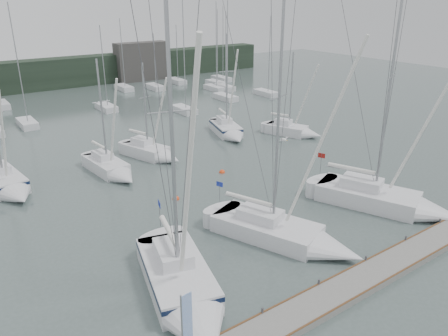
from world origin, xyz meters
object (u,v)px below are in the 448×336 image
object	(u,v)px
sailboat_near_right	(398,203)
buoy_b	(222,172)
sailboat_mid_e	(296,131)
buoy_a	(176,199)
sailboat_mid_d	(229,131)
dock_banner	(185,324)
sailboat_mid_a	(9,186)
sailboat_mid_b	(113,170)
sailboat_near_left	(186,294)
sailboat_mid_c	(155,153)
sailboat_near_center	(297,238)

from	to	relation	value
sailboat_near_right	buoy_b	world-z (taller)	sailboat_near_right
sailboat_mid_e	buoy_a	bearing A→B (deg)	175.37
sailboat_mid_d	buoy_b	xyz separation A→B (m)	(-7.01, -8.55, -0.58)
sailboat_mid_e	dock_banner	bearing A→B (deg)	-165.09
sailboat_mid_a	sailboat_mid_d	xyz separation A→B (m)	(23.75, 2.04, -0.03)
sailboat_mid_e	buoy_a	xyz separation A→B (m)	(-19.68, -6.78, -0.51)
sailboat_mid_b	sailboat_mid_e	size ratio (longest dim) A/B	1.09
sailboat_mid_b	sailboat_mid_d	size ratio (longest dim) A/B	0.90
sailboat_near_right	sailboat_mid_b	size ratio (longest dim) A/B	1.53
sailboat_near_left	sailboat_mid_e	xyz separation A→B (m)	(25.53, 18.24, -0.16)
sailboat_near_right	sailboat_mid_c	world-z (taller)	sailboat_near_right
buoy_a	dock_banner	xyz separation A→B (m)	(-8.05, -15.31, 2.61)
sailboat_mid_a	sailboat_mid_e	xyz separation A→B (m)	(30.21, -2.20, -0.09)
buoy_b	sailboat_mid_a	bearing A→B (deg)	158.77
sailboat_near_center	sailboat_mid_b	distance (m)	18.83
sailboat_mid_e	buoy_b	world-z (taller)	sailboat_mid_e
sailboat_near_right	dock_banner	world-z (taller)	sailboat_near_right
sailboat_near_left	sailboat_near_right	distance (m)	18.44
sailboat_mid_b	buoy_b	bearing A→B (deg)	-36.63
sailboat_near_center	sailboat_mid_c	distance (m)	19.87
sailboat_mid_c	dock_banner	xyz separation A→B (m)	(-10.93, -24.63, 2.06)
sailboat_mid_b	sailboat_mid_c	world-z (taller)	sailboat_mid_b
sailboat_near_left	sailboat_near_right	size ratio (longest dim) A/B	1.02
dock_banner	sailboat_mid_a	bearing A→B (deg)	88.84
sailboat_near_left	dock_banner	bearing A→B (deg)	-105.05
sailboat_mid_a	sailboat_mid_c	size ratio (longest dim) A/B	1.09
buoy_a	buoy_b	bearing A→B (deg)	21.69
sailboat_near_right	buoy_a	size ratio (longest dim) A/B	30.02
sailboat_near_center	sailboat_mid_e	bearing A→B (deg)	24.12
sailboat_mid_a	dock_banner	xyz separation A→B (m)	(2.48, -24.29, 2.01)
sailboat_near_left	dock_banner	world-z (taller)	sailboat_near_left
sailboat_mid_b	sailboat_mid_c	bearing A→B (deg)	13.94
sailboat_mid_a	sailboat_mid_d	bearing A→B (deg)	-1.77
sailboat_near_center	sailboat_mid_c	size ratio (longest dim) A/B	1.62
sailboat_mid_e	buoy_a	distance (m)	20.82
buoy_a	dock_banner	distance (m)	17.49
sailboat_near_right	sailboat_mid_b	world-z (taller)	sailboat_near_right
sailboat_near_right	buoy_a	bearing A→B (deg)	115.14
sailboat_near_right	sailboat_mid_e	distance (m)	19.46
sailboat_mid_a	sailboat_mid_e	size ratio (longest dim) A/B	1.08
sailboat_mid_e	buoy_a	world-z (taller)	sailboat_mid_e
sailboat_mid_a	dock_banner	world-z (taller)	sailboat_mid_a
sailboat_near_center	sailboat_near_right	size ratio (longest dim) A/B	0.97
sailboat_near_right	buoy_a	distance (m)	16.96
sailboat_mid_b	sailboat_mid_a	bearing A→B (deg)	164.87
sailboat_mid_d	buoy_b	world-z (taller)	sailboat_mid_d
sailboat_near_left	sailboat_mid_c	world-z (taller)	sailboat_near_left
sailboat_near_right	sailboat_mid_b	xyz separation A→B (m)	(-14.75, 18.89, -0.09)
sailboat_mid_a	buoy_a	distance (m)	13.85
sailboat_mid_a	buoy_b	world-z (taller)	sailboat_mid_a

